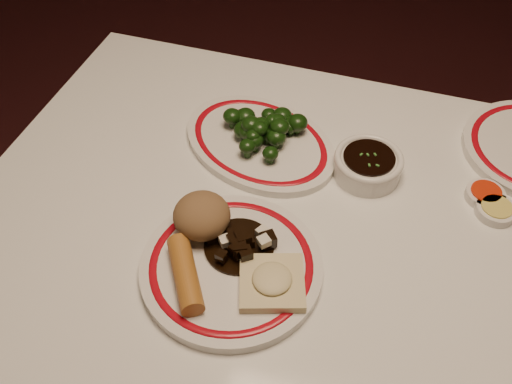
% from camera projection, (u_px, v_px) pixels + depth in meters
% --- Properties ---
extents(dining_table, '(1.20, 0.90, 0.75)m').
position_uv_depth(dining_table, '(320.00, 284.00, 0.95)').
color(dining_table, white).
rests_on(dining_table, ground).
extents(main_plate, '(0.35, 0.35, 0.02)m').
position_uv_depth(main_plate, '(231.00, 267.00, 0.85)').
color(main_plate, silver).
rests_on(main_plate, dining_table).
extents(rice_mound, '(0.09, 0.09, 0.06)m').
position_uv_depth(rice_mound, '(202.00, 216.00, 0.86)').
color(rice_mound, brown).
rests_on(rice_mound, main_plate).
extents(spring_roll, '(0.09, 0.12, 0.03)m').
position_uv_depth(spring_roll, '(185.00, 274.00, 0.81)').
color(spring_roll, '#AF6F2B').
rests_on(spring_roll, main_plate).
extents(fried_wonton, '(0.12, 0.12, 0.03)m').
position_uv_depth(fried_wonton, '(272.00, 281.00, 0.81)').
color(fried_wonton, beige).
rests_on(fried_wonton, main_plate).
extents(stirfry_heap, '(0.11, 0.11, 0.03)m').
position_uv_depth(stirfry_heap, '(240.00, 243.00, 0.85)').
color(stirfry_heap, black).
rests_on(stirfry_heap, main_plate).
extents(broccoli_plate, '(0.36, 0.34, 0.02)m').
position_uv_depth(broccoli_plate, '(260.00, 142.00, 1.03)').
color(broccoli_plate, silver).
rests_on(broccoli_plate, dining_table).
extents(broccoli_pile, '(0.15, 0.13, 0.05)m').
position_uv_depth(broccoli_pile, '(263.00, 128.00, 1.01)').
color(broccoli_pile, '#23471C').
rests_on(broccoli_pile, broccoli_plate).
extents(soy_bowl, '(0.12, 0.12, 0.04)m').
position_uv_depth(soy_bowl, '(368.00, 166.00, 0.97)').
color(soy_bowl, silver).
rests_on(soy_bowl, dining_table).
extents(sweet_sour_dish, '(0.06, 0.06, 0.02)m').
position_uv_depth(sweet_sour_dish, '(485.00, 195.00, 0.95)').
color(sweet_sour_dish, silver).
rests_on(sweet_sour_dish, dining_table).
extents(mustard_dish, '(0.06, 0.06, 0.02)m').
position_uv_depth(mustard_dish, '(496.00, 210.00, 0.92)').
color(mustard_dish, silver).
rests_on(mustard_dish, dining_table).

